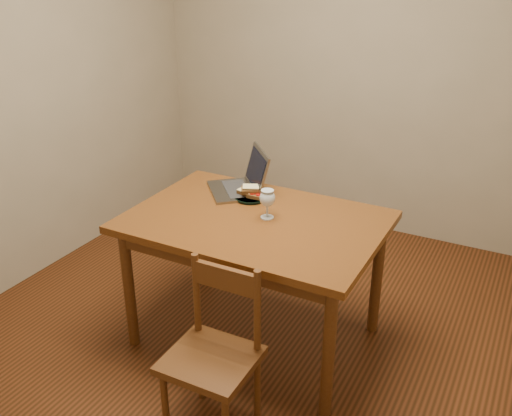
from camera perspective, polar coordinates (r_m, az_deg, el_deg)
The scene contains 11 objects.
floor at distance 3.41m, azimuth -0.07°, elevation -11.83°, with size 3.20×3.20×0.02m, color black.
back_wall at distance 4.30m, azimuth 10.37°, elevation 14.62°, with size 3.20×0.02×2.60m, color gray.
left_wall at distance 3.84m, azimuth -22.32°, elevation 12.09°, with size 0.02×3.20×2.60m, color gray.
table at distance 2.98m, azimuth -0.08°, elevation -2.53°, with size 1.30×0.90×0.74m.
chair at distance 2.54m, azimuth -4.33°, elevation -13.76°, with size 0.38×0.37×0.41m.
plate at distance 3.18m, azimuth -0.54°, elevation 1.09°, with size 0.19×0.19×0.02m, color black.
sandwich_cheese at distance 3.19m, azimuth -0.97°, elevation 1.63°, with size 0.10×0.06×0.03m, color #381E0C, non-canonical shape.
sandwich_tomato at distance 3.14m, azimuth -0.04°, elevation 1.28°, with size 0.09×0.05×0.03m, color #381E0C, non-canonical shape.
sandwich_top at distance 3.16m, azimuth -0.51°, elevation 1.88°, with size 0.11×0.06×0.03m, color #381E0C, non-canonical shape.
milk_glass at distance 2.92m, azimuth 1.14°, elevation 0.41°, with size 0.08×0.08×0.16m, color white, non-canonical shape.
laptop at distance 3.26m, azimuth -1.27°, elevation 2.78°, with size 0.45×0.45×0.24m.
Camera 1 is at (1.29, -2.43, 2.01)m, focal length 40.00 mm.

